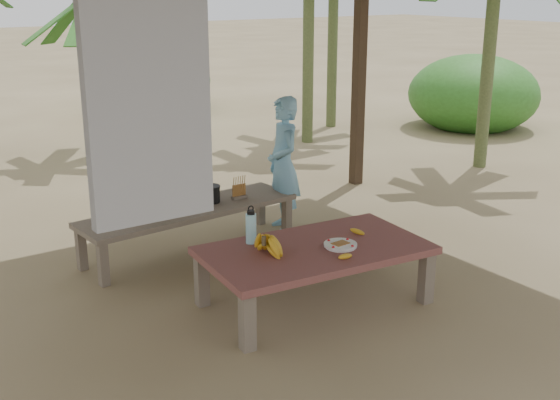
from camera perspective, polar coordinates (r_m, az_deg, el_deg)
ground at (r=6.02m, az=-0.11°, el=-7.68°), size 80.00×80.00×0.00m
work_table at (r=5.70m, az=2.86°, el=-4.44°), size 1.89×1.17×0.50m
bench at (r=6.87m, az=-7.33°, el=-1.07°), size 2.24×0.76×0.45m
ripe_banana_bunch at (r=5.46m, az=-1.31°, el=-3.69°), size 0.29×0.25×0.17m
plate at (r=5.67m, az=4.93°, el=-3.68°), size 0.27×0.27×0.04m
loose_banana_front at (r=5.44m, az=5.32°, el=-4.59°), size 0.16×0.05×0.04m
loose_banana_side at (r=5.98m, az=6.30°, el=-2.57°), size 0.09×0.14×0.04m
water_flask at (r=5.71m, az=-2.37°, el=-2.23°), size 0.09×0.09×0.32m
green_banana_stalk at (r=6.64m, az=-10.03°, el=0.01°), size 0.28×0.28×0.30m
cooking_pot at (r=6.99m, az=-5.68°, el=0.46°), size 0.19×0.19×0.16m
skewer_rack at (r=7.07m, az=-3.36°, el=1.05°), size 0.19×0.09×0.24m
woman at (r=7.35m, az=0.27°, el=2.90°), size 0.47×0.60×1.43m
banana_plant_n at (r=11.08m, az=-14.49°, el=15.00°), size 1.80×1.80×2.68m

